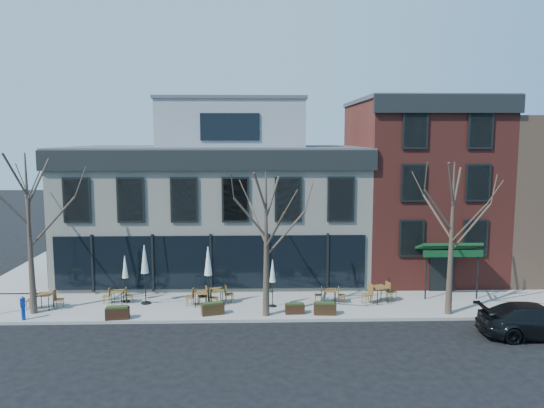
{
  "coord_description": "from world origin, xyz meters",
  "views": [
    {
      "loc": [
        2.54,
        -28.89,
        8.83
      ],
      "look_at": [
        3.46,
        2.0,
        4.89
      ],
      "focal_mm": 35.0,
      "sensor_mm": 36.0,
      "label": 1
    }
  ],
  "objects_px": {
    "call_box": "(23,307)",
    "umbrella_0": "(125,269)",
    "cafe_set_0": "(45,299)",
    "parked_sedan": "(536,321)"
  },
  "relations": [
    {
      "from": "parked_sedan",
      "to": "call_box",
      "type": "bearing_deg",
      "value": 84.58
    },
    {
      "from": "call_box",
      "to": "umbrella_0",
      "type": "distance_m",
      "value": 5.1
    },
    {
      "from": "call_box",
      "to": "umbrella_0",
      "type": "xyz_separation_m",
      "value": [
        4.22,
        2.62,
        1.14
      ]
    },
    {
      "from": "call_box",
      "to": "cafe_set_0",
      "type": "distance_m",
      "value": 1.64
    },
    {
      "from": "parked_sedan",
      "to": "cafe_set_0",
      "type": "bearing_deg",
      "value": 80.62
    },
    {
      "from": "cafe_set_0",
      "to": "umbrella_0",
      "type": "distance_m",
      "value": 4.15
    },
    {
      "from": "call_box",
      "to": "umbrella_0",
      "type": "height_order",
      "value": "umbrella_0"
    },
    {
      "from": "cafe_set_0",
      "to": "call_box",
      "type": "bearing_deg",
      "value": -104.27
    },
    {
      "from": "umbrella_0",
      "to": "cafe_set_0",
      "type": "bearing_deg",
      "value": -164.8
    },
    {
      "from": "umbrella_0",
      "to": "parked_sedan",
      "type": "bearing_deg",
      "value": -14.74
    }
  ]
}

